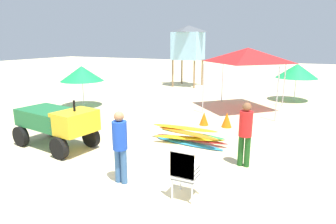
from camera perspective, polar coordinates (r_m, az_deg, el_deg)
ground at (r=6.56m, az=-10.94°, el=-14.25°), size 80.00×80.00×0.00m
utility_cart at (r=8.98m, az=-20.96°, el=-1.76°), size 2.68×1.57×1.50m
stacked_plastic_chairs at (r=5.72m, az=3.26°, el=-11.08°), size 0.48×0.48×1.11m
surfboard_pile at (r=8.88m, az=4.07°, el=-4.74°), size 2.47×0.77×0.48m
lifeguard_near_left at (r=7.32m, az=14.98°, el=-3.52°), size 0.32×0.32×1.63m
lifeguard_near_center at (r=6.33m, az=-9.44°, el=-6.01°), size 0.32×0.32×1.62m
popup_canopy at (r=13.41m, az=15.44°, el=10.74°), size 3.04×3.04×2.77m
lifeguard_tower at (r=20.10m, az=3.99°, el=13.50°), size 1.98×1.98×4.07m
beach_umbrella_left at (r=14.16m, az=-16.61°, el=7.27°), size 1.99×1.99×1.93m
beach_umbrella_mid at (r=16.36m, az=24.06°, el=7.40°), size 2.07×2.07×1.92m
traffic_cone_near at (r=10.71m, az=11.49°, el=-1.53°), size 0.38×0.38×0.54m
traffic_cone_far at (r=10.84m, az=7.10°, el=-1.28°), size 0.35×0.35×0.50m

